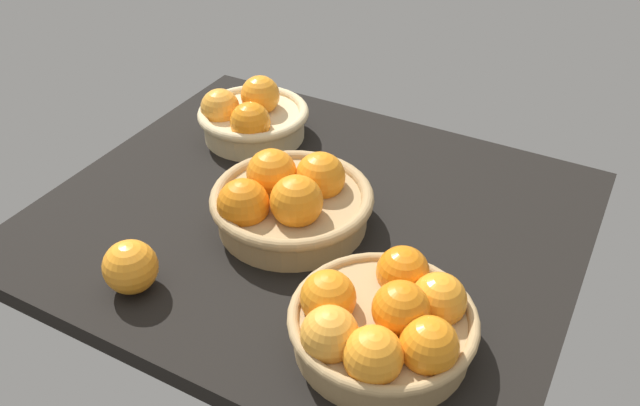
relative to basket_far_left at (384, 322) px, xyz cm
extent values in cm
cube|color=black|center=(21.61, -19.82, -5.91)|extent=(84.00, 72.00, 3.00)
cylinder|color=tan|center=(0.31, -0.38, -2.06)|extent=(22.48, 22.48, 4.71)
torus|color=tan|center=(0.31, -0.38, 0.30)|extent=(24.00, 24.00, 1.52)
sphere|color=orange|center=(1.00, -8.21, 1.28)|extent=(7.14, 7.14, 7.14)
sphere|color=orange|center=(-1.58, 6.83, 1.61)|extent=(7.14, 7.14, 7.14)
sphere|color=#F49E33|center=(4.28, 6.35, 1.58)|extent=(7.14, 7.14, 7.14)
sphere|color=orange|center=(-1.90, -0.29, 2.88)|extent=(7.14, 7.14, 7.14)
sphere|color=orange|center=(7.13, 1.36, 2.02)|extent=(7.14, 7.14, 7.14)
sphere|color=orange|center=(-5.06, -5.21, 1.61)|extent=(7.14, 7.14, 7.14)
sphere|color=orange|center=(-6.69, 2.53, 1.76)|extent=(7.14, 7.14, 7.14)
cylinder|color=#D3BC8C|center=(43.01, -36.51, -1.91)|extent=(19.05, 19.05, 5.00)
torus|color=#D3BC8C|center=(43.01, -36.51, 0.59)|extent=(20.94, 20.94, 1.89)
sphere|color=orange|center=(40.23, -31.37, 1.84)|extent=(7.38, 7.38, 7.38)
sphere|color=orange|center=(42.77, -38.79, 3.28)|extent=(7.38, 7.38, 7.38)
sphere|color=#F49E33|center=(48.33, -33.48, 1.59)|extent=(7.38, 7.38, 7.38)
cylinder|color=tan|center=(22.93, -16.57, -1.86)|extent=(23.51, 23.51, 5.11)
torus|color=tan|center=(22.93, -16.57, 0.70)|extent=(25.52, 25.52, 2.02)
sphere|color=orange|center=(19.95, -12.95, 3.22)|extent=(7.96, 7.96, 7.96)
sphere|color=orange|center=(20.43, -21.19, 2.48)|extent=(7.96, 7.96, 7.96)
sphere|color=orange|center=(27.21, -17.74, 2.94)|extent=(7.96, 7.96, 7.96)
sphere|color=orange|center=(27.34, -9.87, 2.04)|extent=(7.96, 7.96, 7.96)
sphere|color=orange|center=(35.12, 6.71, -0.58)|extent=(7.67, 7.67, 7.67)
camera|label=1|loc=(-19.94, 53.60, 60.32)|focal=36.87mm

